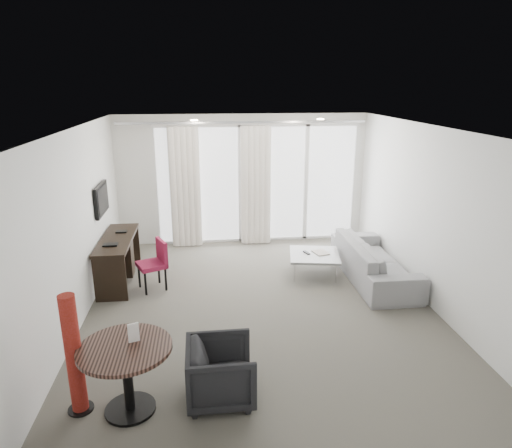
{
  "coord_description": "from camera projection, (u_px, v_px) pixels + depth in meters",
  "views": [
    {
      "loc": [
        -0.75,
        -6.04,
        3.18
      ],
      "look_at": [
        0.0,
        0.6,
        1.1
      ],
      "focal_mm": 32.0,
      "sensor_mm": 36.0,
      "label": 1
    }
  ],
  "objects": [
    {
      "name": "floor",
      "position": [
        261.0,
        307.0,
        6.75
      ],
      "size": [
        5.0,
        6.0,
        0.0
      ],
      "primitive_type": "cube",
      "color": "#545147",
      "rests_on": "ground"
    },
    {
      "name": "ceiling",
      "position": [
        261.0,
        128.0,
        5.98
      ],
      "size": [
        5.0,
        6.0,
        0.0
      ],
      "primitive_type": "cube",
      "color": "white",
      "rests_on": "ground"
    },
    {
      "name": "wall_left",
      "position": [
        76.0,
        229.0,
        6.1
      ],
      "size": [
        0.0,
        6.0,
        2.6
      ],
      "primitive_type": "cube",
      "color": "silver",
      "rests_on": "ground"
    },
    {
      "name": "wall_right",
      "position": [
        431.0,
        217.0,
        6.63
      ],
      "size": [
        0.0,
        6.0,
        2.6
      ],
      "primitive_type": "cube",
      "color": "silver",
      "rests_on": "ground"
    },
    {
      "name": "wall_front",
      "position": [
        308.0,
        337.0,
        3.52
      ],
      "size": [
        5.0,
        0.0,
        2.6
      ],
      "primitive_type": "cube",
      "color": "silver",
      "rests_on": "ground"
    },
    {
      "name": "window_panel",
      "position": [
        257.0,
        184.0,
        9.26
      ],
      "size": [
        4.0,
        0.02,
        2.38
      ],
      "primitive_type": null,
      "color": "white",
      "rests_on": "ground"
    },
    {
      "name": "window_frame",
      "position": [
        258.0,
        184.0,
        9.25
      ],
      "size": [
        4.1,
        0.06,
        2.44
      ],
      "primitive_type": null,
      "color": "white",
      "rests_on": "ground"
    },
    {
      "name": "curtain_left",
      "position": [
        185.0,
        188.0,
        8.95
      ],
      "size": [
        0.6,
        0.2,
        2.38
      ],
      "primitive_type": null,
      "color": "silver",
      "rests_on": "ground"
    },
    {
      "name": "curtain_right",
      "position": [
        256.0,
        186.0,
        9.1
      ],
      "size": [
        0.6,
        0.2,
        2.38
      ],
      "primitive_type": null,
      "color": "silver",
      "rests_on": "ground"
    },
    {
      "name": "curtain_track",
      "position": [
        243.0,
        122.0,
        8.7
      ],
      "size": [
        4.8,
        0.04,
        0.04
      ],
      "primitive_type": null,
      "color": "#B2B2B7",
      "rests_on": "ceiling"
    },
    {
      "name": "downlight_a",
      "position": [
        194.0,
        120.0,
        7.4
      ],
      "size": [
        0.12,
        0.12,
        0.02
      ],
      "primitive_type": "cylinder",
      "color": "#FFE0B2",
      "rests_on": "ceiling"
    },
    {
      "name": "downlight_b",
      "position": [
        320.0,
        119.0,
        7.63
      ],
      "size": [
        0.12,
        0.12,
        0.02
      ],
      "primitive_type": "cylinder",
      "color": "#FFE0B2",
      "rests_on": "ceiling"
    },
    {
      "name": "desk",
      "position": [
        119.0,
        260.0,
        7.53
      ],
      "size": [
        0.5,
        1.6,
        0.75
      ],
      "primitive_type": null,
      "color": "black",
      "rests_on": "floor"
    },
    {
      "name": "tv",
      "position": [
        101.0,
        199.0,
        7.46
      ],
      "size": [
        0.05,
        0.8,
        0.5
      ],
      "primitive_type": null,
      "color": "black",
      "rests_on": "wall_left"
    },
    {
      "name": "desk_chair",
      "position": [
        152.0,
        265.0,
        7.23
      ],
      "size": [
        0.57,
        0.55,
        0.8
      ],
      "primitive_type": null,
      "rotation": [
        0.0,
        0.0,
        0.42
      ],
      "color": "maroon",
      "rests_on": "floor"
    },
    {
      "name": "round_table",
      "position": [
        128.0,
        379.0,
        4.52
      ],
      "size": [
        0.96,
        0.96,
        0.73
      ],
      "primitive_type": null,
      "rotation": [
        0.0,
        0.0,
        -0.05
      ],
      "color": "#35201A",
      "rests_on": "floor"
    },
    {
      "name": "menu_card",
      "position": [
        134.0,
        342.0,
        4.5
      ],
      "size": [
        0.11,
        0.05,
        0.2
      ],
      "primitive_type": null,
      "rotation": [
        0.0,
        0.0,
        0.35
      ],
      "color": "white",
      "rests_on": "round_table"
    },
    {
      "name": "red_lamp",
      "position": [
        74.0,
        355.0,
        4.44
      ],
      "size": [
        0.33,
        0.33,
        1.28
      ],
      "primitive_type": "cylinder",
      "rotation": [
        0.0,
        0.0,
        -0.39
      ],
      "color": "maroon",
      "rests_on": "floor"
    },
    {
      "name": "tub_armchair",
      "position": [
        221.0,
        372.0,
        4.71
      ],
      "size": [
        0.71,
        0.69,
        0.64
      ],
      "primitive_type": "imported",
      "rotation": [
        0.0,
        0.0,
        1.59
      ],
      "color": "black",
      "rests_on": "floor"
    },
    {
      "name": "coffee_table",
      "position": [
        314.0,
        264.0,
        7.85
      ],
      "size": [
        0.96,
        0.96,
        0.37
      ],
      "primitive_type": null,
      "rotation": [
        0.0,
        0.0,
        -0.17
      ],
      "color": "gray",
      "rests_on": "floor"
    },
    {
      "name": "remote",
      "position": [
        307.0,
        254.0,
        7.84
      ],
      "size": [
        0.11,
        0.18,
        0.02
      ],
      "primitive_type": null,
      "rotation": [
        0.0,
        0.0,
        0.35
      ],
      "color": "black",
      "rests_on": "coffee_table"
    },
    {
      "name": "magazine",
      "position": [
        321.0,
        254.0,
        7.85
      ],
      "size": [
        0.32,
        0.36,
        0.02
      ],
      "primitive_type": null,
      "rotation": [
        0.0,
        0.0,
        0.26
      ],
      "color": "gray",
      "rests_on": "coffee_table"
    },
    {
      "name": "sofa",
      "position": [
        374.0,
        260.0,
        7.64
      ],
      "size": [
        0.88,
        2.24,
        0.65
      ],
      "primitive_type": "imported",
      "rotation": [
        0.0,
        0.0,
        1.57
      ],
      "color": "gray",
      "rests_on": "floor"
    },
    {
      "name": "terrace_slab",
      "position": [
        250.0,
        222.0,
        11.07
      ],
      "size": [
        5.6,
        3.0,
        0.12
      ],
      "primitive_type": "cube",
      "color": "#4D4D50",
      "rests_on": "ground"
    },
    {
      "name": "rattan_chair_a",
      "position": [
        265.0,
        208.0,
        10.59
      ],
      "size": [
        0.65,
        0.65,
        0.77
      ],
      "primitive_type": null,
      "rotation": [
        0.0,
        0.0,
        0.29
      ],
      "color": "#4E371F",
      "rests_on": "terrace_slab"
    },
    {
      "name": "rattan_chair_b",
      "position": [
        306.0,
        205.0,
        10.92
      ],
      "size": [
        0.62,
        0.62,
        0.75
      ],
      "primitive_type": null,
      "rotation": [
        0.0,
        0.0,
        0.25
      ],
      "color": "#4E371F",
      "rests_on": "terrace_slab"
    },
    {
      "name": "rattan_table",
      "position": [
        286.0,
        212.0,
        10.79
      ],
      "size": [
        0.66,
        0.66,
        0.5
      ],
      "primitive_type": null,
      "rotation": [
        0.0,
        0.0,
        0.42
      ],
      "color": "#4E371F",
      "rests_on": "terrace_slab"
    },
    {
      "name": "balustrade",
      "position": [
        245.0,
        186.0,
        12.28
      ],
      "size": [
        5.5,
        0.06,
        1.05
      ],
      "primitive_type": null,
      "color": "#B2B2B7",
      "rests_on": "terrace_slab"
    }
  ]
}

